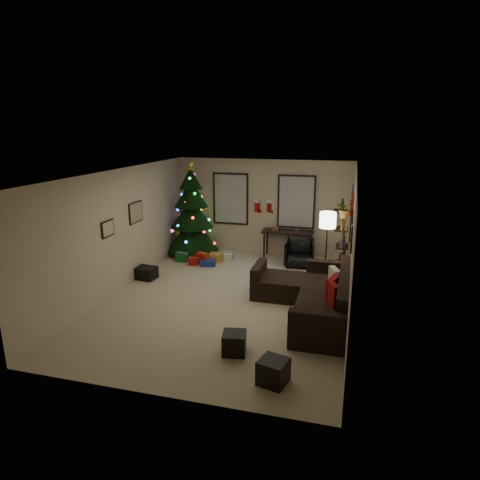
% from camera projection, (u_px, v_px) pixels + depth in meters
% --- Properties ---
extents(floor, '(7.00, 7.00, 0.00)m').
position_uv_depth(floor, '(228.00, 298.00, 9.06)').
color(floor, '#C4B695').
rests_on(floor, ground).
extents(ceiling, '(7.00, 7.00, 0.00)m').
position_uv_depth(ceiling, '(227.00, 172.00, 8.34)').
color(ceiling, white).
rests_on(ceiling, floor).
extents(wall_back, '(5.00, 0.00, 5.00)m').
position_uv_depth(wall_back, '(263.00, 207.00, 11.96)').
color(wall_back, beige).
rests_on(wall_back, floor).
extents(wall_front, '(5.00, 0.00, 5.00)m').
position_uv_depth(wall_front, '(151.00, 305.00, 5.44)').
color(wall_front, beige).
rests_on(wall_front, floor).
extents(wall_left, '(0.00, 7.00, 7.00)m').
position_uv_depth(wall_left, '(120.00, 230.00, 9.33)').
color(wall_left, beige).
rests_on(wall_left, floor).
extents(wall_right, '(0.00, 7.00, 7.00)m').
position_uv_depth(wall_right, '(352.00, 247.00, 8.07)').
color(wall_right, beige).
rests_on(wall_right, floor).
extents(window_back_left, '(1.05, 0.06, 1.50)m').
position_uv_depth(window_back_left, '(231.00, 199.00, 12.12)').
color(window_back_left, '#728CB2').
rests_on(window_back_left, wall_back).
extents(window_back_right, '(1.05, 0.06, 1.50)m').
position_uv_depth(window_back_right, '(296.00, 202.00, 11.64)').
color(window_back_right, '#728CB2').
rests_on(window_back_right, wall_back).
extents(window_right_wall, '(0.06, 0.90, 1.30)m').
position_uv_depth(window_right_wall, '(352.00, 213.00, 10.42)').
color(window_right_wall, '#728CB2').
rests_on(window_right_wall, wall_right).
extents(christmas_tree, '(1.46, 1.46, 2.72)m').
position_uv_depth(christmas_tree, '(192.00, 216.00, 11.84)').
color(christmas_tree, black).
rests_on(christmas_tree, floor).
extents(presents, '(1.43, 1.01, 0.30)m').
position_uv_depth(presents, '(206.00, 259.00, 11.37)').
color(presents, maroon).
rests_on(presents, floor).
extents(sofa, '(2.02, 2.92, 0.90)m').
position_uv_depth(sofa, '(313.00, 297.00, 8.36)').
color(sofa, black).
rests_on(sofa, floor).
extents(pillow_red_a, '(0.29, 0.45, 0.44)m').
position_uv_depth(pillow_red_a, '(332.00, 294.00, 7.61)').
color(pillow_red_a, maroon).
rests_on(pillow_red_a, sofa).
extents(pillow_red_b, '(0.23, 0.47, 0.46)m').
position_uv_depth(pillow_red_b, '(333.00, 289.00, 7.87)').
color(pillow_red_b, maroon).
rests_on(pillow_red_b, sofa).
extents(pillow_cream, '(0.28, 0.43, 0.41)m').
position_uv_depth(pillow_cream, '(335.00, 278.00, 8.44)').
color(pillow_cream, beige).
rests_on(pillow_cream, sofa).
extents(ottoman_near, '(0.44, 0.44, 0.36)m').
position_uv_depth(ottoman_near, '(234.00, 343.00, 6.83)').
color(ottoman_near, black).
rests_on(ottoman_near, floor).
extents(ottoman_far, '(0.48, 0.48, 0.37)m').
position_uv_depth(ottoman_far, '(273.00, 371.00, 6.03)').
color(ottoman_far, black).
rests_on(ottoman_far, floor).
extents(desk, '(1.41, 0.50, 0.76)m').
position_uv_depth(desk, '(288.00, 234.00, 11.68)').
color(desk, black).
rests_on(desk, floor).
extents(desk_chair, '(0.76, 0.72, 0.72)m').
position_uv_depth(desk_chair, '(299.00, 253.00, 11.06)').
color(desk_chair, black).
rests_on(desk_chair, floor).
extents(bookshelf, '(0.30, 0.56, 1.91)m').
position_uv_depth(bookshelf, '(343.00, 241.00, 10.03)').
color(bookshelf, black).
rests_on(bookshelf, floor).
extents(potted_plant, '(0.68, 0.68, 0.57)m').
position_uv_depth(potted_plant, '(345.00, 205.00, 9.49)').
color(potted_plant, '#4C4C4C').
rests_on(potted_plant, bookshelf).
extents(floor_lamp, '(0.37, 0.37, 1.74)m').
position_uv_depth(floor_lamp, '(328.00, 225.00, 9.36)').
color(floor_lamp, black).
rests_on(floor_lamp, floor).
extents(art_map, '(0.04, 0.60, 0.50)m').
position_uv_depth(art_map, '(136.00, 212.00, 9.89)').
color(art_map, black).
rests_on(art_map, wall_left).
extents(art_abstract, '(0.04, 0.45, 0.35)m').
position_uv_depth(art_abstract, '(108.00, 229.00, 8.79)').
color(art_abstract, black).
rests_on(art_abstract, wall_left).
extents(gallery, '(0.03, 1.25, 0.54)m').
position_uv_depth(gallery, '(352.00, 236.00, 7.95)').
color(gallery, black).
rests_on(gallery, wall_right).
extents(garland, '(0.08, 1.90, 0.30)m').
position_uv_depth(garland, '(352.00, 207.00, 7.90)').
color(garland, '#A5140C').
rests_on(garland, wall_right).
extents(stocking_left, '(0.20, 0.05, 0.36)m').
position_uv_depth(stocking_left, '(258.00, 206.00, 11.90)').
color(stocking_left, '#990F0C').
rests_on(stocking_left, wall_back).
extents(stocking_right, '(0.20, 0.05, 0.36)m').
position_uv_depth(stocking_right, '(270.00, 206.00, 11.92)').
color(stocking_right, '#990F0C').
rests_on(stocking_right, wall_back).
extents(storage_bin, '(0.63, 0.46, 0.29)m').
position_uv_depth(storage_bin, '(144.00, 273.00, 10.18)').
color(storage_bin, black).
rests_on(storage_bin, floor).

